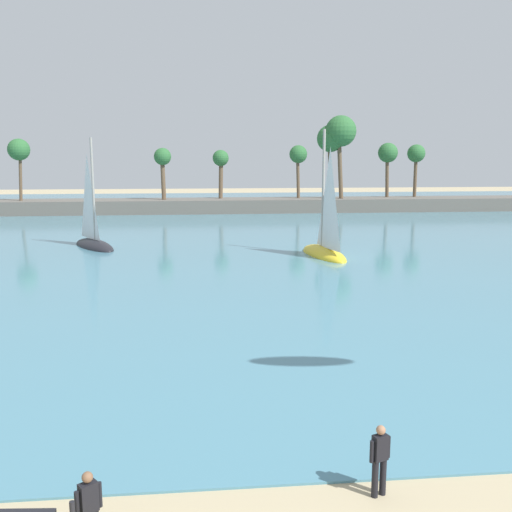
{
  "coord_description": "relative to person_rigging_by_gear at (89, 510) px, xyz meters",
  "views": [
    {
      "loc": [
        -2.51,
        -4.51,
        7.47
      ],
      "look_at": [
        -0.76,
        12.65,
        4.48
      ],
      "focal_mm": 40.75,
      "sensor_mm": 36.0,
      "label": 1
    }
  ],
  "objects": [
    {
      "name": "sea",
      "position": [
        4.64,
        54.39,
        -0.86
      ],
      "size": [
        220.0,
        105.12,
        0.06
      ],
      "primitive_type": "cube",
      "color": "teal",
      "rests_on": "ground"
    },
    {
      "name": "palm_headland",
      "position": [
        6.67,
        66.96,
        1.48
      ],
      "size": [
        89.44,
        6.0,
        12.7
      ],
      "color": "#605B54",
      "rests_on": "ground"
    },
    {
      "name": "person_rigging_by_gear",
      "position": [
        0.0,
        0.0,
        0.0
      ],
      "size": [
        0.46,
        0.37,
        1.67
      ],
      "color": "black",
      "rests_on": "ground"
    },
    {
      "name": "person_at_waterline",
      "position": [
        6.04,
        1.28,
        0.0
      ],
      "size": [
        0.52,
        0.31,
        1.67
      ],
      "color": "black",
      "rests_on": "ground"
    },
    {
      "name": "sailboat_near_shore",
      "position": [
        11.59,
        31.89,
        0.07
      ],
      "size": [
        3.25,
        7.16,
        10.01
      ],
      "color": "yellow",
      "rests_on": "sea"
    },
    {
      "name": "sailboat_mid_bay",
      "position": [
        -6.37,
        38.0,
        0.02
      ],
      "size": [
        5.0,
        6.63,
        9.48
      ],
      "color": "black",
      "rests_on": "sea"
    }
  ]
}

